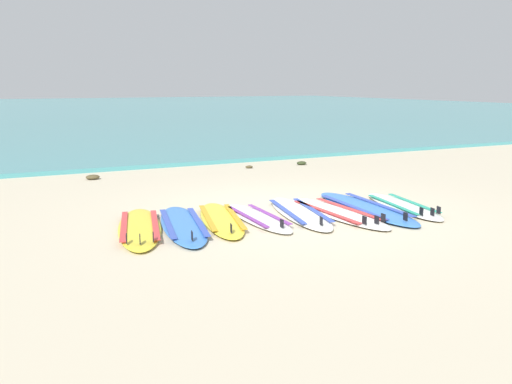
% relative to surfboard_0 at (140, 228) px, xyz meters
% --- Properties ---
extents(ground_plane, '(80.00, 80.00, 0.00)m').
position_rel_surfboard_0_xyz_m(ground_plane, '(2.49, -0.01, -0.04)').
color(ground_plane, '#C1B599').
extents(sea, '(80.00, 60.00, 0.10)m').
position_rel_surfboard_0_xyz_m(sea, '(2.49, 35.26, 0.01)').
color(sea, teal).
rests_on(sea, ground).
extents(surfboard_0, '(1.09, 2.35, 0.18)m').
position_rel_surfboard_0_xyz_m(surfboard_0, '(0.00, 0.00, 0.00)').
color(surfboard_0, yellow).
rests_on(surfboard_0, ground).
extents(surfboard_1, '(1.02, 2.38, 0.18)m').
position_rel_surfboard_0_xyz_m(surfboard_1, '(0.57, -0.11, -0.00)').
color(surfboard_1, '#3875CC').
rests_on(surfboard_1, ground).
extents(surfboard_2, '(1.04, 2.24, 0.18)m').
position_rel_surfboard_0_xyz_m(surfboard_2, '(1.17, -0.04, -0.00)').
color(surfboard_2, yellow).
rests_on(surfboard_2, ground).
extents(surfboard_3, '(0.51, 1.93, 0.18)m').
position_rel_surfboard_0_xyz_m(surfboard_3, '(1.68, -0.19, -0.00)').
color(surfboard_3, white).
rests_on(surfboard_3, ground).
extents(surfboard_4, '(1.00, 2.34, 0.18)m').
position_rel_surfboard_0_xyz_m(surfboard_4, '(2.38, -0.18, -0.00)').
color(surfboard_4, silver).
rests_on(surfboard_4, ground).
extents(surfboard_5, '(0.65, 2.36, 0.18)m').
position_rel_surfboard_0_xyz_m(surfboard_5, '(2.89, -0.41, -0.00)').
color(surfboard_5, white).
rests_on(surfboard_5, ground).
extents(surfboard_6, '(0.82, 2.63, 0.18)m').
position_rel_surfboard_0_xyz_m(surfboard_6, '(3.47, -0.33, -0.00)').
color(surfboard_6, '#3875CC').
rests_on(surfboard_6, ground).
extents(surfboard_7, '(0.87, 2.14, 0.18)m').
position_rel_surfboard_0_xyz_m(surfboard_7, '(4.08, -0.48, 0.00)').
color(surfboard_7, white).
rests_on(surfboard_7, ground).
extents(seaweed_clump_near_shoreline, '(0.28, 0.22, 0.10)m').
position_rel_surfboard_0_xyz_m(seaweed_clump_near_shoreline, '(0.12, 4.36, 0.01)').
color(seaweed_clump_near_shoreline, '#4C4228').
rests_on(seaweed_clump_near_shoreline, ground).
extents(seaweed_clump_mid_sand, '(0.25, 0.20, 0.09)m').
position_rel_surfboard_0_xyz_m(seaweed_clump_mid_sand, '(5.03, 4.29, 0.01)').
color(seaweed_clump_mid_sand, '#2D381E').
rests_on(seaweed_clump_mid_sand, ground).
extents(seaweed_clump_by_the_boards, '(0.18, 0.14, 0.06)m').
position_rel_surfboard_0_xyz_m(seaweed_clump_by_the_boards, '(3.66, 4.36, -0.01)').
color(seaweed_clump_by_the_boards, '#4C4228').
rests_on(seaweed_clump_by_the_boards, ground).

